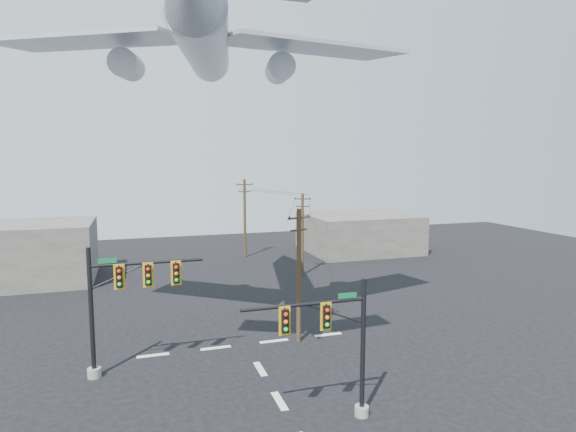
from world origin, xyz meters
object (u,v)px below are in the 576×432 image
object	(u,v)px
airliner	(205,44)
signal_mast_near	(339,347)
utility_pole_c	(245,217)
signal_mast_far	(120,303)
utility_pole_b	(302,233)
utility_pole_a	(299,273)

from	to	relation	value
airliner	signal_mast_near	bearing A→B (deg)	-151.09
utility_pole_c	airliner	xyz separation A→B (m)	(-8.41, -26.36, 14.69)
signal_mast_near	airliner	xyz separation A→B (m)	(-4.17, 12.76, 16.24)
signal_mast_near	utility_pole_c	world-z (taller)	utility_pole_c
signal_mast_far	airliner	bearing A→B (deg)	37.47
utility_pole_b	utility_pole_a	bearing A→B (deg)	-86.67
utility_pole_a	utility_pole_b	bearing A→B (deg)	48.39
signal_mast_near	signal_mast_far	world-z (taller)	signal_mast_far
utility_pole_b	utility_pole_c	distance (m)	11.89
utility_pole_a	utility_pole_c	world-z (taller)	utility_pole_c
utility_pole_a	utility_pole_c	size ratio (longest dim) A/B	0.92
utility_pole_a	airliner	world-z (taller)	airliner
utility_pole_b	airliner	distance (m)	24.68
signal_mast_far	airliner	xyz separation A→B (m)	(5.71, 4.37, 15.65)
signal_mast_near	utility_pole_c	size ratio (longest dim) A/B	0.69
utility_pole_a	signal_mast_far	bearing A→B (deg)	166.68
signal_mast_far	utility_pole_b	size ratio (longest dim) A/B	0.86
signal_mast_near	utility_pole_b	distance (m)	29.00
utility_pole_a	airliner	distance (m)	16.35
utility_pole_b	utility_pole_c	xyz separation A→B (m)	(-3.76, 11.26, 0.58)
signal_mast_near	utility_pole_b	world-z (taller)	utility_pole_b
utility_pole_a	airliner	size ratio (longest dim) A/B	0.32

